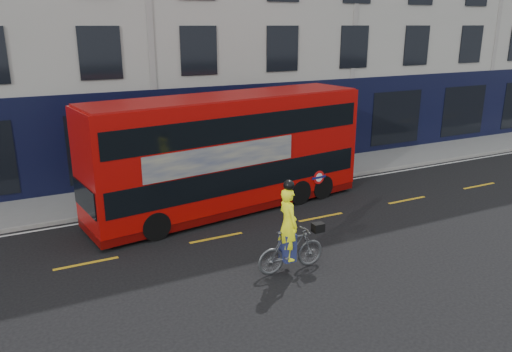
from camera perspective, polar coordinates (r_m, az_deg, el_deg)
ground at (r=14.87m, az=-2.35°, el=-9.18°), size 120.00×120.00×0.00m
pavement at (r=20.52m, az=-9.87°, el=-1.74°), size 60.00×3.00×0.12m
kerb at (r=19.16m, az=-8.54°, el=-3.02°), size 60.00×0.12×0.13m
building_terrace at (r=25.74m, az=-15.20°, el=18.48°), size 50.00×10.07×15.00m
road_edge_line at (r=18.92m, az=-8.25°, el=-3.47°), size 58.00×0.10×0.01m
lane_dashes at (r=16.12m, az=-4.57°, el=-7.05°), size 58.00×0.12×0.01m
bus at (r=17.94m, az=-3.03°, el=2.74°), size 10.62×3.77×4.20m
cyclist at (r=13.73m, az=3.93°, el=-7.42°), size 2.03×0.74×2.65m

